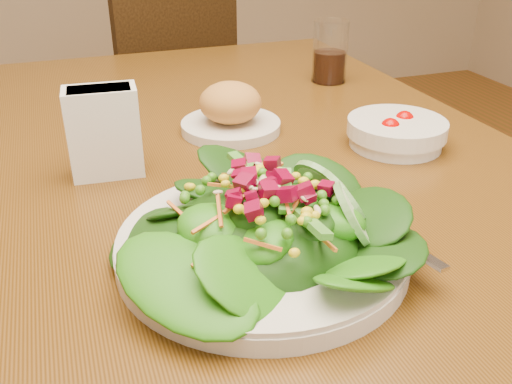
# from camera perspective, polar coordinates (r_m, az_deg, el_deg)

# --- Properties ---
(dining_table) EXTENTS (0.90, 1.40, 0.75)m
(dining_table) POSITION_cam_1_polar(r_m,az_deg,el_deg) (0.87, -1.94, -3.25)
(dining_table) COLOR brown
(dining_table) RESTS_ON ground_plane
(chair_far) EXTENTS (0.51, 0.51, 0.87)m
(chair_far) POSITION_cam_1_polar(r_m,az_deg,el_deg) (1.86, -9.13, 7.31)
(chair_far) COLOR #301E0C
(chair_far) RESTS_ON ground_plane
(salad_plate) EXTENTS (0.31, 0.31, 0.09)m
(salad_plate) POSITION_cam_1_polar(r_m,az_deg,el_deg) (0.61, 1.59, -3.48)
(salad_plate) COLOR silver
(salad_plate) RESTS_ON dining_table
(bread_plate) EXTENTS (0.16, 0.16, 0.08)m
(bread_plate) POSITION_cam_1_polar(r_m,az_deg,el_deg) (0.94, -2.56, 8.03)
(bread_plate) COLOR silver
(bread_plate) RESTS_ON dining_table
(tomato_bowl) EXTENTS (0.15, 0.15, 0.05)m
(tomato_bowl) POSITION_cam_1_polar(r_m,az_deg,el_deg) (0.91, 13.85, 5.82)
(tomato_bowl) COLOR silver
(tomato_bowl) RESTS_ON dining_table
(drinking_glass) EXTENTS (0.07, 0.07, 0.12)m
(drinking_glass) POSITION_cam_1_polar(r_m,az_deg,el_deg) (1.21, 7.39, 13.35)
(drinking_glass) COLOR silver
(drinking_glass) RESTS_ON dining_table
(napkin_holder) EXTENTS (0.10, 0.06, 0.12)m
(napkin_holder) POSITION_cam_1_polar(r_m,az_deg,el_deg) (0.80, -14.96, 6.03)
(napkin_holder) COLOR white
(napkin_holder) RESTS_ON dining_table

